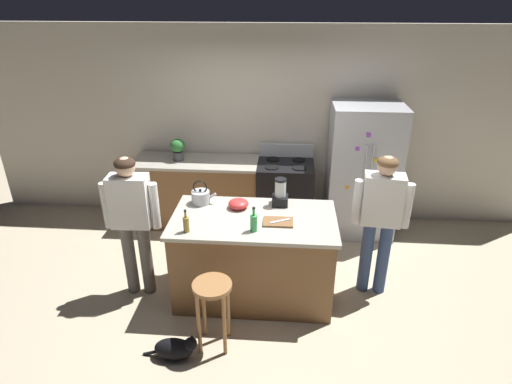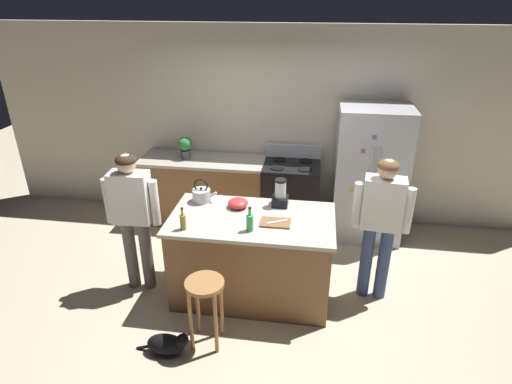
{
  "view_description": "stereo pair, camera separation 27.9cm",
  "coord_description": "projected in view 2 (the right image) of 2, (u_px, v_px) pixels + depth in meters",
  "views": [
    {
      "loc": [
        0.32,
        -3.79,
        3.07
      ],
      "look_at": [
        0.0,
        0.3,
        1.11
      ],
      "focal_mm": 29.73,
      "sensor_mm": 36.0,
      "label": 1
    },
    {
      "loc": [
        0.59,
        -3.76,
        3.07
      ],
      "look_at": [
        0.0,
        0.3,
        1.11
      ],
      "focal_mm": 29.73,
      "sensor_mm": 36.0,
      "label": 2
    }
  ],
  "objects": [
    {
      "name": "person_by_sink_right",
      "position": [
        381.0,
        218.0,
        4.31
      ],
      "size": [
        0.6,
        0.26,
        1.61
      ],
      "color": "#384C7A",
      "rests_on": "ground_plane"
    },
    {
      "name": "back_wall",
      "position": [
        273.0,
        126.0,
        5.92
      ],
      "size": [
        8.0,
        0.1,
        2.7
      ],
      "primitive_type": "cube",
      "color": "beige",
      "rests_on": "ground_plane"
    },
    {
      "name": "blender_appliance",
      "position": [
        280.0,
        195.0,
        4.54
      ],
      "size": [
        0.17,
        0.17,
        0.31
      ],
      "color": "black",
      "rests_on": "kitchen_island"
    },
    {
      "name": "stove_range",
      "position": [
        291.0,
        196.0,
        5.87
      ],
      "size": [
        0.76,
        0.65,
        1.14
      ],
      "color": "black",
      "rests_on": "ground_plane"
    },
    {
      "name": "person_by_island_left",
      "position": [
        133.0,
        211.0,
        4.45
      ],
      "size": [
        0.59,
        0.24,
        1.61
      ],
      "color": "#66605B",
      "rests_on": "ground_plane"
    },
    {
      "name": "chef_knife",
      "position": [
        277.0,
        222.0,
        4.22
      ],
      "size": [
        0.21,
        0.13,
        0.01
      ],
      "primitive_type": "cube",
      "rotation": [
        0.0,
        0.0,
        0.47
      ],
      "color": "#B7BABF",
      "rests_on": "cutting_board"
    },
    {
      "name": "bottle_soda",
      "position": [
        250.0,
        222.0,
        4.07
      ],
      "size": [
        0.07,
        0.07,
        0.26
      ],
      "color": "#3FB259",
      "rests_on": "kitchen_island"
    },
    {
      "name": "tea_kettle",
      "position": [
        202.0,
        195.0,
        4.65
      ],
      "size": [
        0.28,
        0.2,
        0.27
      ],
      "color": "#B7BABF",
      "rests_on": "kitchen_island"
    },
    {
      "name": "back_counter_run",
      "position": [
        213.0,
        191.0,
        6.04
      ],
      "size": [
        2.0,
        0.64,
        0.96
      ],
      "color": "brown",
      "rests_on": "ground_plane"
    },
    {
      "name": "bar_stool",
      "position": [
        205.0,
        296.0,
        3.86
      ],
      "size": [
        0.36,
        0.36,
        0.7
      ],
      "color": "#9E6B3D",
      "rests_on": "ground_plane"
    },
    {
      "name": "kitchen_island",
      "position": [
        252.0,
        257.0,
        4.55
      ],
      "size": [
        1.7,
        0.94,
        0.96
      ],
      "color": "brown",
      "rests_on": "ground_plane"
    },
    {
      "name": "cat",
      "position": [
        168.0,
        344.0,
        3.92
      ],
      "size": [
        0.52,
        0.18,
        0.26
      ],
      "color": "black",
      "rests_on": "ground_plane"
    },
    {
      "name": "ground_plane",
      "position": [
        252.0,
        292.0,
        4.76
      ],
      "size": [
        14.0,
        14.0,
        0.0
      ],
      "primitive_type": "plane",
      "color": "beige"
    },
    {
      "name": "refrigerator",
      "position": [
        369.0,
        174.0,
        5.54
      ],
      "size": [
        0.9,
        0.73,
        1.79
      ],
      "color": "#B7BABF",
      "rests_on": "ground_plane"
    },
    {
      "name": "potted_plant",
      "position": [
        185.0,
        146.0,
        5.8
      ],
      "size": [
        0.2,
        0.2,
        0.3
      ],
      "color": "#4C4C51",
      "rests_on": "back_counter_run"
    },
    {
      "name": "cutting_board",
      "position": [
        275.0,
        223.0,
        4.23
      ],
      "size": [
        0.3,
        0.2,
        0.02
      ],
      "primitive_type": "cube",
      "color": "brown",
      "rests_on": "kitchen_island"
    },
    {
      "name": "mixing_bowl",
      "position": [
        238.0,
        203.0,
        4.53
      ],
      "size": [
        0.22,
        0.22,
        0.1
      ],
      "primitive_type": "ellipsoid",
      "color": "red",
      "rests_on": "kitchen_island"
    },
    {
      "name": "bottle_vinegar",
      "position": [
        183.0,
        221.0,
        4.1
      ],
      "size": [
        0.06,
        0.06,
        0.24
      ],
      "color": "olive",
      "rests_on": "kitchen_island"
    }
  ]
}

